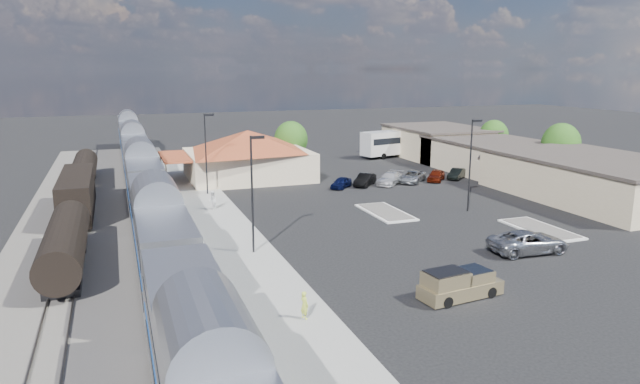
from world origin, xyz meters
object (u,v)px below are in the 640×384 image
object	(u,v)px
pickup_truck	(461,284)
suv	(529,242)
station_depot	(248,154)
coach_bus	(397,141)

from	to	relation	value
pickup_truck	suv	bearing A→B (deg)	-66.46
station_depot	coach_bus	distance (m)	28.90
station_depot	suv	size ratio (longest dim) A/B	2.98
suv	coach_bus	world-z (taller)	coach_bus
pickup_truck	suv	distance (m)	11.40
suv	coach_bus	size ratio (longest dim) A/B	0.47
station_depot	coach_bus	bearing A→B (deg)	21.91
suv	station_depot	bearing A→B (deg)	23.80
pickup_truck	suv	xyz separation A→B (m)	(9.84, 5.76, -0.01)
station_depot	coach_bus	xyz separation A→B (m)	(26.80, 10.78, -0.74)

